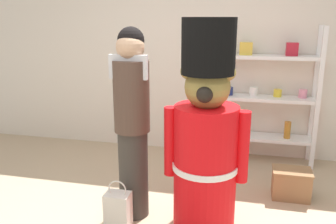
% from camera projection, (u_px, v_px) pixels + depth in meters
% --- Properties ---
extents(back_wall, '(6.40, 0.12, 2.60)m').
position_uv_depth(back_wall, '(189.00, 54.00, 4.60)').
color(back_wall, silver).
rests_on(back_wall, ground_plane).
extents(merchandise_shelf, '(1.21, 0.35, 1.67)m').
position_uv_depth(merchandise_shelf, '(265.00, 95.00, 4.30)').
color(merchandise_shelf, white).
rests_on(merchandise_shelf, ground_plane).
extents(teddy_bear_guard, '(0.70, 0.54, 1.76)m').
position_uv_depth(teddy_bear_guard, '(206.00, 139.00, 2.88)').
color(teddy_bear_guard, red).
rests_on(teddy_bear_guard, ground_plane).
extents(person_shopper, '(0.32, 0.31, 1.69)m').
position_uv_depth(person_shopper, '(132.00, 119.00, 3.04)').
color(person_shopper, '#38332D').
rests_on(person_shopper, ground_plane).
extents(shopping_bag, '(0.21, 0.16, 0.44)m').
position_uv_depth(shopping_bag, '(118.00, 210.00, 3.02)').
color(shopping_bag, silver).
rests_on(shopping_bag, ground_plane).
extents(display_crate, '(0.38, 0.26, 0.30)m').
position_uv_depth(display_crate, '(291.00, 184.00, 3.54)').
color(display_crate, olive).
rests_on(display_crate, ground_plane).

